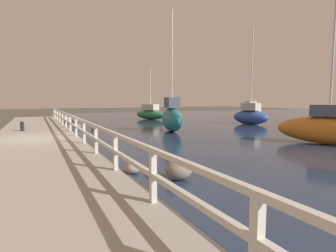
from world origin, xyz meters
name	(u,v)px	position (x,y,z in m)	size (l,w,h in m)	color
ground_plane	(36,145)	(0.00, 0.00, 0.00)	(120.00, 120.00, 0.00)	#4C473D
dock_walkway	(36,142)	(0.00, 0.00, 0.14)	(3.70, 36.00, 0.29)	#9E998E
railing	(76,123)	(1.75, 0.00, 0.92)	(0.10, 32.50, 0.94)	beige
boulder_downstream	(77,127)	(2.59, 5.75, 0.20)	(0.54, 0.49, 0.41)	#666056
boulder_upstream	(75,120)	(3.19, 11.56, 0.23)	(0.61, 0.55, 0.46)	slate
boulder_near_dock	(133,168)	(2.37, -6.48, 0.16)	(0.42, 0.37, 0.31)	gray
boulder_far_strip	(179,169)	(3.22, -7.53, 0.26)	(0.70, 0.63, 0.52)	slate
boulder_mid_strip	(94,128)	(3.52, 4.82, 0.15)	(0.41, 0.37, 0.31)	slate
boulder_water_edge	(66,120)	(2.46, 12.22, 0.28)	(0.73, 0.66, 0.55)	gray
mooring_bollard	(22,126)	(-0.67, 3.69, 0.57)	(0.21, 0.21, 0.56)	black
sailboat_blue	(251,115)	(16.23, 3.32, 0.76)	(2.36, 3.42, 8.07)	#2D4C9E
sailboat_green	(150,113)	(10.95, 12.48, 0.65)	(2.68, 4.41, 5.42)	#236B42
sailboat_teal	(172,117)	(7.94, 1.86, 0.92)	(1.95, 3.98, 7.69)	#1E707A
sailboat_gray	(251,111)	(22.70, 9.90, 0.80)	(1.87, 3.40, 6.96)	gray
sailboat_orange	(329,128)	(12.03, -5.89, 0.75)	(2.80, 4.63, 6.80)	orange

